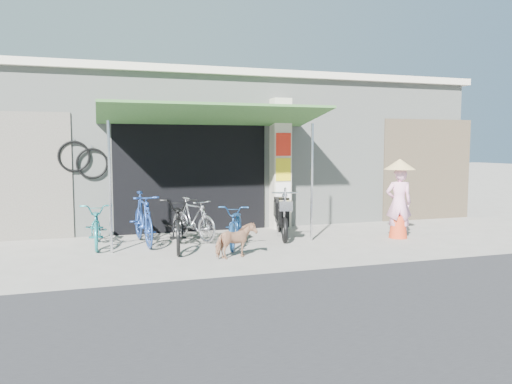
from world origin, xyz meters
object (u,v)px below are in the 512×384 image
object	(u,v)px
bike_silver	(193,219)
moped	(282,215)
bike_teal	(97,224)
bike_navy	(236,225)
street_dog	(236,241)
bike_black	(179,223)
nun	(399,199)
bike_blue	(143,218)

from	to	relation	value
bike_silver	moped	xyz separation A→B (m)	(1.85, -0.21, 0.03)
bike_teal	bike_navy	size ratio (longest dim) A/B	1.03
bike_navy	street_dog	xyz separation A→B (m)	(-0.28, -0.97, -0.11)
street_dog	bike_teal	bearing A→B (deg)	34.57
bike_black	moped	world-z (taller)	moped
bike_teal	bike_silver	size ratio (longest dim) A/B	1.12
moped	nun	distance (m)	2.46
bike_teal	bike_silver	distance (m)	1.87
bike_black	bike_silver	xyz separation A→B (m)	(0.41, 0.78, -0.06)
bike_black	bike_silver	world-z (taller)	bike_black
bike_teal	moped	distance (m)	3.71
bike_navy	nun	distance (m)	3.49
bike_silver	nun	bearing A→B (deg)	-40.12
bike_blue	bike_silver	size ratio (longest dim) A/B	1.17
bike_navy	moped	xyz separation A→B (m)	(1.18, 0.69, 0.05)
bike_black	nun	distance (m)	4.56
bike_blue	bike_navy	world-z (taller)	bike_blue
bike_silver	street_dog	bearing A→B (deg)	-104.01
bike_teal	bike_navy	distance (m)	2.65
bike_navy	bike_teal	bearing A→B (deg)	-175.54
street_dog	nun	distance (m)	3.86
moped	bike_navy	bearing A→B (deg)	-134.48
bike_black	bike_navy	distance (m)	1.09
bike_silver	moped	size ratio (longest dim) A/B	0.83
bike_blue	street_dog	world-z (taller)	bike_blue
bike_silver	bike_navy	bearing A→B (deg)	-79.08
moped	bike_teal	bearing A→B (deg)	-166.42
bike_blue	nun	bearing A→B (deg)	-15.81
bike_blue	bike_black	world-z (taller)	bike_blue
bike_teal	bike_navy	world-z (taller)	bike_teal
bike_teal	nun	size ratio (longest dim) A/B	0.98
bike_blue	moped	bearing A→B (deg)	-7.08
bike_teal	moped	bearing A→B (deg)	-1.27
bike_teal	bike_black	distance (m)	1.61
bike_silver	moped	bearing A→B (deg)	-32.11
bike_teal	street_dog	size ratio (longest dim) A/B	2.28
bike_teal	nun	world-z (taller)	nun
bike_blue	bike_black	bearing A→B (deg)	-53.55
moped	bike_silver	bearing A→B (deg)	-171.13
bike_blue	moped	world-z (taller)	bike_blue
bike_silver	nun	distance (m)	4.28
bike_black	street_dog	bearing A→B (deg)	-44.98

